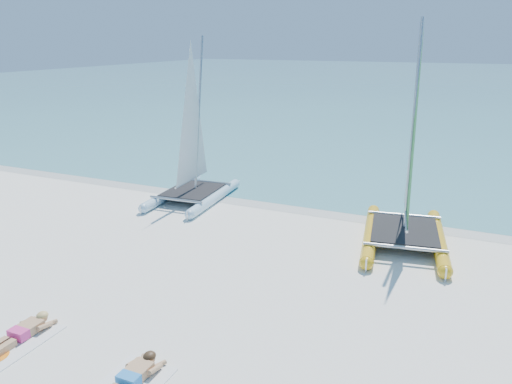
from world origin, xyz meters
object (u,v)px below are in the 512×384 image
at_px(catamaran_yellow, 409,171).
at_px(sunbather_a, 17,335).
at_px(sunbather_b, 127,382).
at_px(towel_a, 9,346).
at_px(catamaran_blue, 192,152).

relative_size(catamaran_yellow, sunbather_a, 3.59).
bearing_deg(sunbather_a, catamaran_yellow, 54.85).
xyz_separation_m(catamaran_yellow, sunbather_b, (-3.11, -8.50, -1.83)).
relative_size(towel_a, sunbather_a, 1.07).
relative_size(catamaran_blue, sunbather_b, 3.32).
height_order(sunbather_a, sunbather_b, same).
distance_m(catamaran_blue, catamaran_yellow, 7.33).
bearing_deg(sunbather_a, catamaran_blue, 99.44).
bearing_deg(sunbather_b, sunbather_a, 175.22).
relative_size(catamaran_blue, catamaran_yellow, 0.93).
height_order(towel_a, sunbather_b, sunbather_b).
bearing_deg(towel_a, sunbather_a, 90.00).
distance_m(catamaran_yellow, sunbather_b, 9.24).
relative_size(catamaran_blue, sunbather_a, 3.32).
xyz_separation_m(catamaran_blue, towel_a, (1.48, -9.07, -1.70)).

